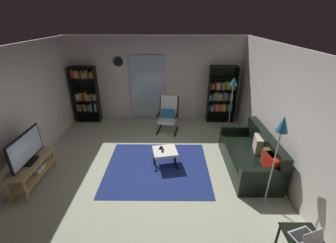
{
  "coord_description": "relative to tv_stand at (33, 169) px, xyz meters",
  "views": [
    {
      "loc": [
        0.43,
        -4.07,
        3.1
      ],
      "look_at": [
        0.39,
        0.69,
        0.86
      ],
      "focal_mm": 24.05,
      "sensor_mm": 36.0,
      "label": 1
    }
  ],
  "objects": [
    {
      "name": "floor_lamp_by_sofa",
      "position": [
        4.47,
        -0.52,
        1.07
      ],
      "size": [
        0.22,
        0.22,
        1.73
      ],
      "color": "#A5A5AD",
      "rests_on": "ground"
    },
    {
      "name": "ground_plane",
      "position": [
        2.31,
        0.44,
        -0.33
      ],
      "size": [
        7.02,
        7.02,
        0.0
      ],
      "primitive_type": "plane",
      "color": "#ADB397"
    },
    {
      "name": "cell_phone",
      "position": [
        2.53,
        0.73,
        0.05
      ],
      "size": [
        0.1,
        0.15,
        0.01
      ],
      "primitive_type": "cube",
      "rotation": [
        0.0,
        0.0,
        -0.27
      ],
      "color": "black",
      "rests_on": "ottoman"
    },
    {
      "name": "wall_right",
      "position": [
        5.01,
        0.44,
        0.97
      ],
      "size": [
        0.06,
        6.0,
        2.6
      ],
      "primitive_type": "cube",
      "color": "silver",
      "rests_on": "ground"
    },
    {
      "name": "television",
      "position": [
        0.0,
        -0.01,
        0.47
      ],
      "size": [
        0.2,
        0.99,
        0.61
      ],
      "color": "black",
      "rests_on": "tv_stand"
    },
    {
      "name": "wall_left",
      "position": [
        -0.39,
        0.44,
        0.97
      ],
      "size": [
        0.06,
        6.0,
        2.6
      ],
      "primitive_type": "cube",
      "color": "silver",
      "rests_on": "ground"
    },
    {
      "name": "bookshelf_near_sofa",
      "position": [
        4.34,
        3.08,
        0.51
      ],
      "size": [
        0.84,
        0.3,
        1.77
      ],
      "color": "black",
      "rests_on": "ground"
    },
    {
      "name": "area_rug",
      "position": [
        2.45,
        0.51,
        -0.33
      ],
      "size": [
        2.27,
        2.01,
        0.01
      ],
      "primitive_type": "cube",
      "color": "navy",
      "rests_on": "ground"
    },
    {
      "name": "laptop",
      "position": [
        4.52,
        -1.63,
        0.19
      ],
      "size": [
        0.39,
        0.37,
        0.2
      ],
      "color": "#B7BABF",
      "rests_on": "side_table"
    },
    {
      "name": "bookshelf_near_tv",
      "position": [
        0.11,
        3.05,
        0.56
      ],
      "size": [
        0.75,
        0.3,
        1.75
      ],
      "color": "black",
      "rests_on": "ground"
    },
    {
      "name": "wall_back",
      "position": [
        2.31,
        3.34,
        0.97
      ],
      "size": [
        5.6,
        0.06,
        2.6
      ],
      "primitive_type": "cube",
      "color": "silver",
      "rests_on": "ground"
    },
    {
      "name": "side_table",
      "position": [
        4.5,
        -1.59,
        0.04
      ],
      "size": [
        0.47,
        0.47,
        0.47
      ],
      "color": "black",
      "rests_on": "ground"
    },
    {
      "name": "tv_stand",
      "position": [
        0.0,
        0.0,
        0.0
      ],
      "size": [
        0.43,
        1.18,
        0.51
      ],
      "color": "tan",
      "rests_on": "ground"
    },
    {
      "name": "glass_door_panel",
      "position": [
        2.03,
        3.27,
        0.72
      ],
      "size": [
        1.1,
        0.01,
        2.0
      ],
      "primitive_type": "cube",
      "color": "silver"
    },
    {
      "name": "tv_remote",
      "position": [
        2.58,
        0.62,
        0.05
      ],
      "size": [
        0.05,
        0.15,
        0.02
      ],
      "primitive_type": "cube",
      "rotation": [
        0.0,
        0.0,
        -0.1
      ],
      "color": "black",
      "rests_on": "ottoman"
    },
    {
      "name": "floor_lamp_by_shelf",
      "position": [
        4.5,
        2.48,
        0.97
      ],
      "size": [
        0.22,
        0.22,
        1.57
      ],
      "color": "#A5A5AD",
      "rests_on": "ground"
    },
    {
      "name": "lounge_armchair",
      "position": [
        2.68,
        2.39,
        0.2
      ],
      "size": [
        0.67,
        0.74,
        1.02
      ],
      "color": "black",
      "rests_on": "ground"
    },
    {
      "name": "leather_sofa",
      "position": [
        4.52,
        0.53,
        -0.03
      ],
      "size": [
        0.86,
        1.89,
        0.84
      ],
      "color": "black",
      "rests_on": "ground"
    },
    {
      "name": "wall_clock",
      "position": [
        1.17,
        3.26,
        1.52
      ],
      "size": [
        0.29,
        0.03,
        0.29
      ],
      "color": "silver"
    },
    {
      "name": "ottoman",
      "position": [
        2.63,
        0.64,
        -0.03
      ],
      "size": [
        0.6,
        0.57,
        0.38
      ],
      "color": "white",
      "rests_on": "ground"
    }
  ]
}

